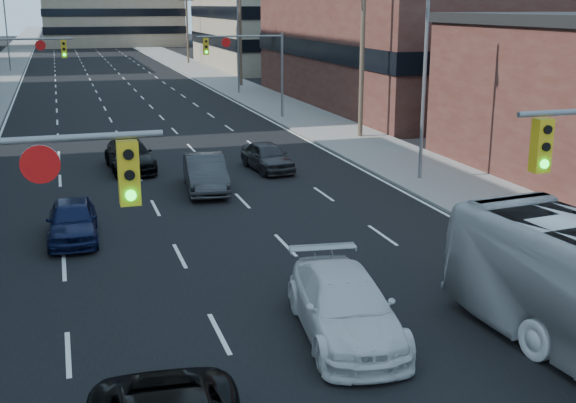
% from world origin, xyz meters
% --- Properties ---
extents(road_surface, '(18.00, 300.00, 0.02)m').
position_xyz_m(road_surface, '(0.00, 130.00, 0.01)').
color(road_surface, black).
rests_on(road_surface, ground).
extents(sidewalk_left, '(5.00, 300.00, 0.15)m').
position_xyz_m(sidewalk_left, '(-11.50, 130.00, 0.07)').
color(sidewalk_left, slate).
rests_on(sidewalk_left, ground).
extents(sidewalk_right, '(5.00, 300.00, 0.15)m').
position_xyz_m(sidewalk_right, '(11.50, 130.00, 0.07)').
color(sidewalk_right, slate).
rests_on(sidewalk_right, ground).
extents(storefront_right_mid, '(20.00, 30.00, 9.00)m').
position_xyz_m(storefront_right_mid, '(24.00, 50.00, 4.50)').
color(storefront_right_mid, '#472119').
rests_on(storefront_right_mid, ground).
extents(office_right_far, '(22.00, 28.00, 14.00)m').
position_xyz_m(office_right_far, '(25.00, 88.00, 7.00)').
color(office_right_far, gray).
rests_on(office_right_far, ground).
extents(bg_block_right, '(22.00, 22.00, 12.00)m').
position_xyz_m(bg_block_right, '(32.00, 130.00, 6.00)').
color(bg_block_right, gray).
rests_on(bg_block_right, ground).
extents(signal_far_left, '(6.09, 0.33, 6.00)m').
position_xyz_m(signal_far_left, '(-7.68, 45.00, 4.30)').
color(signal_far_left, slate).
rests_on(signal_far_left, ground).
extents(signal_far_right, '(6.09, 0.33, 6.00)m').
position_xyz_m(signal_far_right, '(7.68, 45.00, 4.30)').
color(signal_far_right, slate).
rests_on(signal_far_right, ground).
extents(utility_pole_block, '(2.20, 0.28, 11.00)m').
position_xyz_m(utility_pole_block, '(12.20, 36.00, 5.78)').
color(utility_pole_block, '#4C3D2D').
rests_on(utility_pole_block, ground).
extents(utility_pole_midblock, '(2.20, 0.28, 11.00)m').
position_xyz_m(utility_pole_midblock, '(12.20, 66.00, 5.78)').
color(utility_pole_midblock, '#4C3D2D').
rests_on(utility_pole_midblock, ground).
extents(utility_pole_distant, '(2.20, 0.28, 11.00)m').
position_xyz_m(utility_pole_distant, '(12.20, 96.00, 5.78)').
color(utility_pole_distant, '#4C3D2D').
rests_on(utility_pole_distant, ground).
extents(streetlight_left_far, '(2.03, 0.22, 9.00)m').
position_xyz_m(streetlight_left_far, '(-10.34, 90.00, 5.05)').
color(streetlight_left_far, slate).
rests_on(streetlight_left_far, ground).
extents(streetlight_right_near, '(2.03, 0.22, 9.00)m').
position_xyz_m(streetlight_right_near, '(10.34, 25.00, 5.05)').
color(streetlight_right_near, slate).
rests_on(streetlight_right_near, ground).
extents(streetlight_right_far, '(2.03, 0.22, 9.00)m').
position_xyz_m(streetlight_right_far, '(10.34, 60.00, 5.05)').
color(streetlight_right_far, slate).
rests_on(streetlight_right_far, ground).
extents(white_van, '(2.88, 5.62, 1.56)m').
position_xyz_m(white_van, '(1.14, 11.01, 0.78)').
color(white_van, silver).
rests_on(white_van, ground).
extents(sedan_blue, '(1.81, 4.20, 1.41)m').
position_xyz_m(sedan_blue, '(-5.03, 20.82, 0.71)').
color(sedan_blue, '#0D1334').
rests_on(sedan_blue, ground).
extents(sedan_grey_center, '(2.12, 4.90, 1.57)m').
position_xyz_m(sedan_grey_center, '(0.70, 26.19, 0.78)').
color(sedan_grey_center, '#2E2F31').
rests_on(sedan_grey_center, ground).
extents(sedan_black_far, '(2.30, 5.13, 1.46)m').
position_xyz_m(sedan_black_far, '(-2.06, 31.40, 0.73)').
color(sedan_black_far, black).
rests_on(sedan_black_far, ground).
extents(sedan_grey_right, '(2.03, 4.24, 1.40)m').
position_xyz_m(sedan_grey_right, '(4.38, 29.23, 0.70)').
color(sedan_grey_right, '#2C2C2F').
rests_on(sedan_grey_right, ground).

